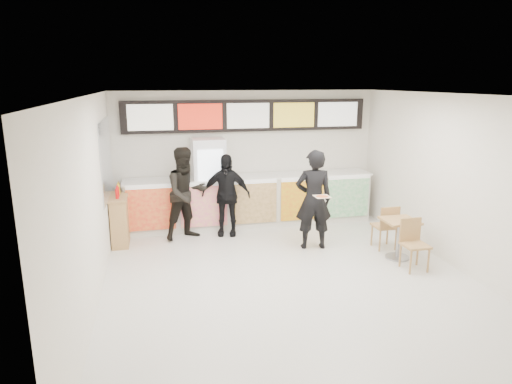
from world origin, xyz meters
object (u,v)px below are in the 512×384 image
object	(u,v)px
customer_main	(313,200)
drinks_fridge	(209,184)
service_counter	(251,200)
cafe_table	(399,232)
customer_left	(186,194)
customer_mid	(226,195)
condiment_ledge	(120,219)

from	to	relation	value
customer_main	drinks_fridge	bearing A→B (deg)	-34.98
service_counter	cafe_table	bearing A→B (deg)	-49.04
customer_main	customer_left	distance (m)	2.60
customer_mid	service_counter	bearing A→B (deg)	54.57
customer_main	condiment_ledge	xyz separation A→B (m)	(-3.69, 1.08, -0.47)
service_counter	drinks_fridge	world-z (taller)	drinks_fridge
customer_main	customer_left	bearing A→B (deg)	-16.74
service_counter	condiment_ledge	xyz separation A→B (m)	(-2.82, -0.62, -0.07)
service_counter	drinks_fridge	xyz separation A→B (m)	(-0.93, 0.02, 0.43)
service_counter	drinks_fridge	size ratio (longest dim) A/B	2.78
condiment_ledge	customer_main	bearing A→B (deg)	-16.29
drinks_fridge	customer_main	world-z (taller)	drinks_fridge
cafe_table	condiment_ledge	bearing A→B (deg)	158.96
drinks_fridge	condiment_ledge	size ratio (longest dim) A/B	1.69
service_counter	customer_left	bearing A→B (deg)	-158.32
condiment_ledge	customer_left	bearing A→B (deg)	1.19
cafe_table	condiment_ledge	distance (m)	5.42
customer_left	customer_mid	xyz separation A→B (m)	(0.83, 0.05, -0.08)
service_counter	cafe_table	xyz separation A→B (m)	(2.23, -2.57, -0.06)
service_counter	customer_left	world-z (taller)	customer_left
service_counter	cafe_table	distance (m)	3.41
customer_main	condiment_ledge	world-z (taller)	customer_main
service_counter	customer_main	world-z (taller)	customer_main
drinks_fridge	cafe_table	bearing A→B (deg)	-39.25
customer_left	condiment_ledge	xyz separation A→B (m)	(-1.34, -0.03, -0.45)
drinks_fridge	customer_mid	world-z (taller)	drinks_fridge
condiment_ledge	customer_mid	bearing A→B (deg)	1.96
customer_mid	cafe_table	bearing A→B (deg)	-20.30
customer_main	cafe_table	xyz separation A→B (m)	(1.36, -0.88, -0.46)
drinks_fridge	cafe_table	distance (m)	4.12
service_counter	customer_left	xyz separation A→B (m)	(-1.48, -0.59, 0.38)
service_counter	drinks_fridge	bearing A→B (deg)	179.01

